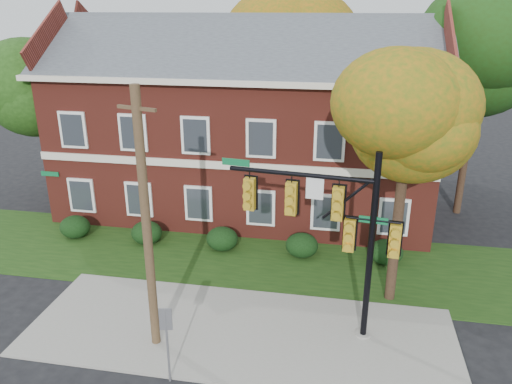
% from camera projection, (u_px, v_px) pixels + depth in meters
% --- Properties ---
extents(ground, '(120.00, 120.00, 0.00)m').
position_uv_depth(ground, '(233.00, 352.00, 15.54)').
color(ground, black).
rests_on(ground, ground).
extents(sidewalk, '(14.00, 5.00, 0.08)m').
position_uv_depth(sidewalk, '(240.00, 332.00, 16.45)').
color(sidewalk, gray).
rests_on(sidewalk, ground).
extents(grass_strip, '(30.00, 6.00, 0.04)m').
position_uv_depth(grass_strip, '(264.00, 261.00, 21.06)').
color(grass_strip, '#193811').
rests_on(grass_strip, ground).
extents(apartment_building, '(18.80, 8.80, 9.74)m').
position_uv_depth(apartment_building, '(245.00, 114.00, 25.12)').
color(apartment_building, maroon).
rests_on(apartment_building, ground).
extents(hedge_far_left, '(1.40, 1.26, 1.05)m').
position_uv_depth(hedge_far_left, '(75.00, 227.00, 23.04)').
color(hedge_far_left, black).
rests_on(hedge_far_left, ground).
extents(hedge_left, '(1.40, 1.26, 1.05)m').
position_uv_depth(hedge_left, '(147.00, 233.00, 22.45)').
color(hedge_left, black).
rests_on(hedge_left, ground).
extents(hedge_center, '(1.40, 1.26, 1.05)m').
position_uv_depth(hedge_center, '(222.00, 239.00, 21.86)').
color(hedge_center, black).
rests_on(hedge_center, ground).
extents(hedge_right, '(1.40, 1.26, 1.05)m').
position_uv_depth(hedge_right, '(302.00, 245.00, 21.27)').
color(hedge_right, black).
rests_on(hedge_right, ground).
extents(hedge_far_right, '(1.40, 1.26, 1.05)m').
position_uv_depth(hedge_far_right, '(386.00, 252.00, 20.69)').
color(hedge_far_right, black).
rests_on(hedge_far_right, ground).
extents(tree_near_right, '(4.50, 4.25, 8.58)m').
position_uv_depth(tree_near_right, '(416.00, 121.00, 15.87)').
color(tree_near_right, black).
rests_on(tree_near_right, ground).
extents(tree_left_rear, '(5.40, 5.10, 8.88)m').
position_uv_depth(tree_left_rear, '(52.00, 78.00, 25.13)').
color(tree_left_rear, black).
rests_on(tree_left_rear, ground).
extents(tree_right_rear, '(6.30, 5.95, 10.62)m').
position_uv_depth(tree_right_rear, '(489.00, 52.00, 22.91)').
color(tree_right_rear, black).
rests_on(tree_right_rear, ground).
extents(tree_far_rear, '(6.84, 6.46, 11.52)m').
position_uv_depth(tree_far_rear, '(291.00, 27.00, 30.75)').
color(tree_far_rear, black).
rests_on(tree_far_rear, ground).
extents(traffic_signal, '(5.59, 0.85, 6.27)m').
position_uv_depth(traffic_signal, '(335.00, 224.00, 15.19)').
color(traffic_signal, gray).
rests_on(traffic_signal, ground).
extents(utility_pole, '(1.25, 0.46, 8.21)m').
position_uv_depth(utility_pole, '(146.00, 225.00, 14.47)').
color(utility_pole, '#473721').
rests_on(utility_pole, ground).
extents(sign_post, '(0.36, 0.11, 2.44)m').
position_uv_depth(sign_post, '(167.00, 333.00, 13.78)').
color(sign_post, slate).
rests_on(sign_post, ground).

